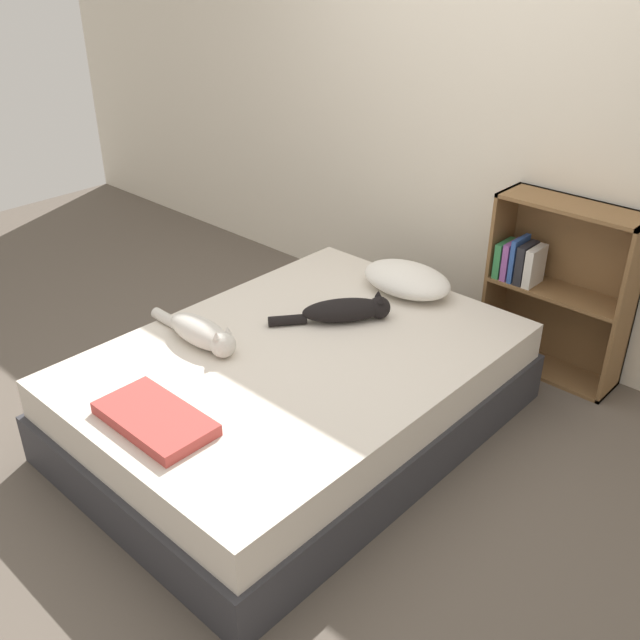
{
  "coord_description": "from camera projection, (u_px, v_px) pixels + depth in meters",
  "views": [
    {
      "loc": [
        1.99,
        -1.99,
        2.15
      ],
      "look_at": [
        0.0,
        0.16,
        0.54
      ],
      "focal_mm": 40.0,
      "sensor_mm": 36.0,
      "label": 1
    }
  ],
  "objects": [
    {
      "name": "ground_plane",
      "position": [
        298.0,
        426.0,
        3.5
      ],
      "size": [
        8.0,
        8.0,
        0.0
      ],
      "primitive_type": "plane",
      "color": "brown"
    },
    {
      "name": "wall_back",
      "position": [
        487.0,
        118.0,
        3.85
      ],
      "size": [
        8.0,
        0.06,
        2.5
      ],
      "color": "silver",
      "rests_on": "ground_plane"
    },
    {
      "name": "bed",
      "position": [
        298.0,
        390.0,
        3.4
      ],
      "size": [
        1.48,
        2.08,
        0.44
      ],
      "color": "#333338",
      "rests_on": "ground_plane"
    },
    {
      "name": "pillow",
      "position": [
        408.0,
        280.0,
        3.79
      ],
      "size": [
        0.51,
        0.34,
        0.15
      ],
      "color": "white",
      "rests_on": "bed"
    },
    {
      "name": "cat_light",
      "position": [
        202.0,
        333.0,
        3.32
      ],
      "size": [
        0.59,
        0.16,
        0.14
      ],
      "rotation": [
        0.0,
        0.0,
        6.27
      ],
      "color": "beige",
      "rests_on": "bed"
    },
    {
      "name": "cat_dark",
      "position": [
        347.0,
        310.0,
        3.52
      ],
      "size": [
        0.44,
        0.52,
        0.14
      ],
      "rotation": [
        0.0,
        0.0,
        0.91
      ],
      "color": "black",
      "rests_on": "bed"
    },
    {
      "name": "bookshelf",
      "position": [
        556.0,
        284.0,
        3.76
      ],
      "size": [
        0.74,
        0.26,
        0.96
      ],
      "color": "brown",
      "rests_on": "ground_plane"
    },
    {
      "name": "blanket_fold",
      "position": [
        155.0,
        419.0,
        2.8
      ],
      "size": [
        0.5,
        0.27,
        0.05
      ],
      "color": "#B2423D",
      "rests_on": "bed"
    }
  ]
}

